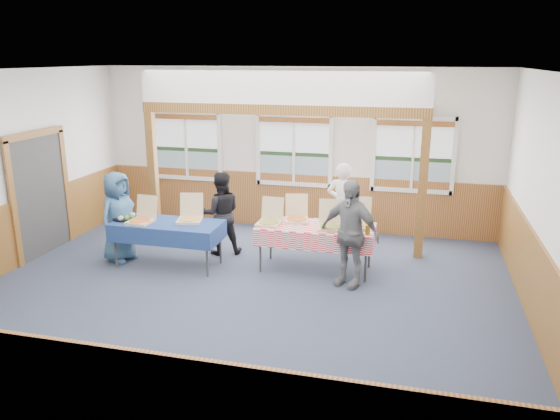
% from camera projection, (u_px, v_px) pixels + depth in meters
% --- Properties ---
extents(floor, '(8.00, 8.00, 0.00)m').
position_uv_depth(floor, '(241.00, 295.00, 8.02)').
color(floor, '#293142').
rests_on(floor, ground).
extents(ceiling, '(8.00, 8.00, 0.00)m').
position_uv_depth(ceiling, '(236.00, 71.00, 7.15)').
color(ceiling, white).
rests_on(ceiling, wall_back).
extents(wall_back, '(8.00, 0.00, 8.00)m').
position_uv_depth(wall_back, '(295.00, 149.00, 10.84)').
color(wall_back, silver).
rests_on(wall_back, floor).
extents(wall_front, '(8.00, 0.00, 8.00)m').
position_uv_depth(wall_front, '(99.00, 291.00, 4.32)').
color(wall_front, silver).
rests_on(wall_front, floor).
extents(wall_right, '(0.00, 8.00, 8.00)m').
position_uv_depth(wall_right, '(551.00, 209.00, 6.63)').
color(wall_right, silver).
rests_on(wall_right, floor).
extents(wainscot_back, '(7.98, 0.05, 1.10)m').
position_uv_depth(wainscot_back, '(294.00, 201.00, 11.11)').
color(wainscot_back, brown).
rests_on(wainscot_back, floor).
extents(wainscot_front, '(7.98, 0.05, 1.10)m').
position_uv_depth(wainscot_front, '(112.00, 404.00, 4.63)').
color(wainscot_front, brown).
rests_on(wainscot_front, floor).
extents(wainscot_left, '(0.05, 6.98, 1.10)m').
position_uv_depth(wainscot_left, '(7.00, 238.00, 8.81)').
color(wainscot_left, brown).
rests_on(wainscot_left, floor).
extents(wainscot_right, '(0.05, 6.98, 1.10)m').
position_uv_depth(wainscot_right, '(538.00, 288.00, 6.92)').
color(wainscot_right, brown).
rests_on(wainscot_right, floor).
extents(cased_opening, '(0.06, 1.30, 2.10)m').
position_uv_depth(cased_opening, '(40.00, 195.00, 9.51)').
color(cased_opening, '#323232').
rests_on(cased_opening, wall_left).
extents(window_left, '(1.56, 0.10, 1.46)m').
position_uv_depth(window_left, '(186.00, 141.00, 11.33)').
color(window_left, white).
rests_on(window_left, wall_back).
extents(window_mid, '(1.56, 0.10, 1.46)m').
position_uv_depth(window_mid, '(294.00, 146.00, 10.78)').
color(window_mid, white).
rests_on(window_mid, wall_back).
extents(window_right, '(1.56, 0.10, 1.46)m').
position_uv_depth(window_right, '(413.00, 151.00, 10.24)').
color(window_right, white).
rests_on(window_right, wall_back).
extents(post_left, '(0.15, 0.15, 2.40)m').
position_uv_depth(post_left, '(153.00, 175.00, 10.43)').
color(post_left, '#583213').
rests_on(post_left, floor).
extents(post_right, '(0.15, 0.15, 2.40)m').
position_uv_depth(post_right, '(422.00, 190.00, 9.24)').
color(post_right, '#583213').
rests_on(post_right, floor).
extents(cross_beam, '(5.15, 0.18, 0.18)m').
position_uv_depth(cross_beam, '(280.00, 110.00, 9.48)').
color(cross_beam, '#583213').
rests_on(cross_beam, post_left).
extents(table_left, '(1.96, 1.42, 0.76)m').
position_uv_depth(table_left, '(167.00, 226.00, 8.98)').
color(table_left, '#323232').
rests_on(table_left, floor).
extents(table_right, '(2.02, 1.33, 0.76)m').
position_uv_depth(table_right, '(316.00, 229.00, 8.79)').
color(table_right, '#323232').
rests_on(table_right, floor).
extents(pizza_box_a, '(0.41, 0.48, 0.41)m').
position_uv_depth(pizza_box_a, '(142.00, 219.00, 8.94)').
color(pizza_box_a, tan).
rests_on(pizza_box_a, table_left).
extents(pizza_box_b, '(0.48, 0.55, 0.42)m').
position_uv_depth(pizza_box_b, '(190.00, 217.00, 9.02)').
color(pizza_box_b, tan).
rests_on(pizza_box_b, table_left).
extents(pizza_box_c, '(0.38, 0.46, 0.40)m').
position_uv_depth(pizza_box_c, '(269.00, 220.00, 8.85)').
color(pizza_box_c, tan).
rests_on(pizza_box_c, table_right).
extents(pizza_box_d, '(0.47, 0.53, 0.41)m').
position_uv_depth(pizza_box_d, '(297.00, 217.00, 9.02)').
color(pizza_box_d, tan).
rests_on(pizza_box_d, table_right).
extents(pizza_box_e, '(0.44, 0.52, 0.42)m').
position_uv_depth(pizza_box_e, '(330.00, 224.00, 8.63)').
color(pizza_box_e, tan).
rests_on(pizza_box_e, table_right).
extents(pizza_box_f, '(0.41, 0.50, 0.44)m').
position_uv_depth(pizza_box_f, '(357.00, 222.00, 8.74)').
color(pizza_box_f, tan).
rests_on(pizza_box_f, table_right).
extents(veggie_tray, '(0.42, 0.42, 0.09)m').
position_uv_depth(veggie_tray, '(126.00, 217.00, 9.14)').
color(veggie_tray, black).
rests_on(veggie_tray, table_left).
extents(drink_glass, '(0.07, 0.07, 0.15)m').
position_uv_depth(drink_glass, '(368.00, 230.00, 8.32)').
color(drink_glass, olive).
rests_on(drink_glass, table_right).
extents(woman_white, '(0.59, 0.40, 1.57)m').
position_uv_depth(woman_white, '(342.00, 205.00, 9.90)').
color(woman_white, silver).
rests_on(woman_white, floor).
extents(woman_black, '(0.88, 0.79, 1.47)m').
position_uv_depth(woman_black, '(221.00, 213.00, 9.55)').
color(woman_black, black).
rests_on(woman_black, floor).
extents(man_blue, '(0.66, 0.86, 1.55)m').
position_uv_depth(man_blue, '(118.00, 217.00, 9.22)').
color(man_blue, '#32587E').
rests_on(man_blue, floor).
extents(person_grey, '(1.05, 0.74, 1.66)m').
position_uv_depth(person_grey, '(349.00, 233.00, 8.18)').
color(person_grey, slate).
rests_on(person_grey, floor).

